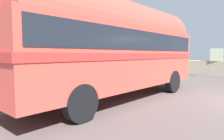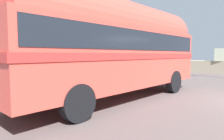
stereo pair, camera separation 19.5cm
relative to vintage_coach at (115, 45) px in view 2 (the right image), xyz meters
The scene contains 2 objects.
vintage_coach is the anchor object (origin of this frame).
second_coach 4.24m from the vintage_coach, behind, with size 3.65×8.84×3.70m.
Camera 2 is at (0.22, -8.29, 1.69)m, focal length 32.07 mm.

